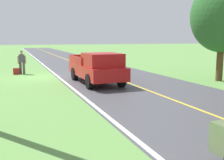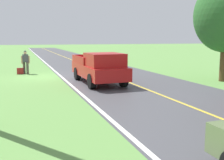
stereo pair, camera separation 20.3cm
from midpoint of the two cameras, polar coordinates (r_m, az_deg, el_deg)
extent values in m
plane|color=#609347|center=(18.99, -14.07, 0.66)|extent=(200.00, 200.00, 0.00)
cube|color=#47474C|center=(19.94, -0.68, 1.32)|extent=(7.32, 120.00, 0.00)
cube|color=silver|center=(19.12, -10.62, 0.85)|extent=(0.16, 117.60, 0.00)
cube|color=gold|center=(19.94, -0.68, 1.32)|extent=(0.14, 117.60, 0.00)
cylinder|color=#4C473D|center=(20.83, -17.32, 2.45)|extent=(0.18, 0.18, 0.88)
cylinder|color=#4C473D|center=(21.05, -17.97, 2.48)|extent=(0.18, 0.18, 0.88)
cube|color=#3F3F47|center=(20.88, -17.74, 4.46)|extent=(0.41, 0.28, 0.58)
sphere|color=tan|center=(20.85, -17.79, 5.57)|extent=(0.23, 0.23, 0.23)
sphere|color=#4C564C|center=(20.85, -17.80, 5.77)|extent=(0.20, 0.20, 0.20)
cube|color=navy|center=(21.07, -17.79, 4.57)|extent=(0.33, 0.22, 0.44)
cylinder|color=tan|center=(20.89, -17.01, 4.19)|extent=(0.10, 0.10, 0.58)
cylinder|color=tan|center=(20.85, -18.44, 4.12)|extent=(0.10, 0.10, 0.58)
cube|color=maroon|center=(20.88, -18.76, 1.82)|extent=(0.47, 0.22, 0.46)
cube|color=#B21919|center=(15.86, -2.63, 2.09)|extent=(2.10, 5.44, 0.70)
cube|color=#B21919|center=(14.67, -1.23, 4.33)|extent=(1.88, 2.19, 0.72)
cube|color=black|center=(14.67, -1.23, 4.61)|extent=(1.70, 1.33, 0.43)
cube|color=#B21919|center=(17.13, -0.74, 4.53)|extent=(0.15, 3.03, 0.45)
cube|color=#B21919|center=(16.59, -6.89, 4.32)|extent=(0.15, 3.03, 0.45)
cube|color=#B21919|center=(18.29, -5.13, 4.77)|extent=(1.84, 0.13, 0.45)
cylinder|color=black|center=(14.60, 2.85, 0.11)|extent=(0.31, 0.81, 0.80)
cylinder|color=black|center=(13.99, -3.95, -0.28)|extent=(0.31, 0.81, 0.80)
cylinder|color=black|center=(17.65, -1.37, 1.63)|extent=(0.31, 0.81, 0.80)
cylinder|color=black|center=(17.15, -7.07, 1.36)|extent=(0.31, 0.81, 0.80)
cylinder|color=brown|center=(17.80, 22.97, 3.51)|extent=(0.41, 0.41, 2.35)
camera|label=1|loc=(0.10, -89.38, 0.10)|focal=42.83mm
camera|label=2|loc=(0.10, 90.62, -0.10)|focal=42.83mm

